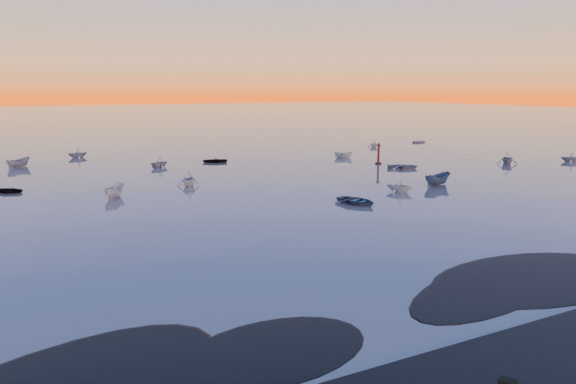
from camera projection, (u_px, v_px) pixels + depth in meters
ground at (142, 144)px, 120.33m from camera, size 600.00×600.00×0.00m
mud_lobes at (574, 289)px, 33.08m from camera, size 140.00×6.00×0.07m
moored_fleet at (226, 172)px, 79.73m from camera, size 124.00×58.00×1.20m
boat_near_center at (437, 185)px, 68.67m from camera, size 2.51×4.58×1.50m
boat_near_right at (399, 192)px, 64.30m from camera, size 3.58×2.86×1.15m
channel_marker at (379, 155)px, 87.91m from camera, size 0.99×0.99×3.50m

